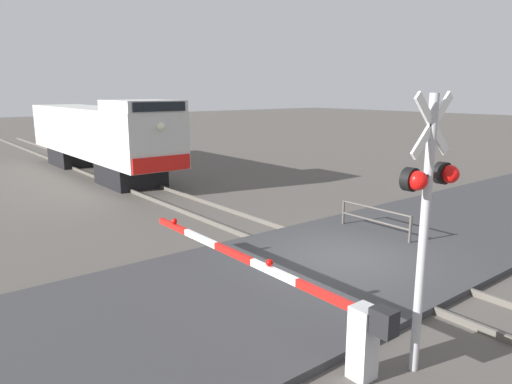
{
  "coord_description": "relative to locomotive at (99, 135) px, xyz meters",
  "views": [
    {
      "loc": [
        -8.93,
        -7.61,
        4.39
      ],
      "look_at": [
        -0.82,
        2.62,
        1.56
      ],
      "focal_mm": 33.02,
      "sensor_mm": 36.0,
      "label": 1
    }
  ],
  "objects": [
    {
      "name": "ground_plane",
      "position": [
        0.0,
        -16.97,
        -2.09
      ],
      "size": [
        160.0,
        160.0,
        0.0
      ],
      "primitive_type": "plane",
      "color": "#514C47"
    },
    {
      "name": "rail_track_left",
      "position": [
        -0.72,
        -16.97,
        -2.02
      ],
      "size": [
        0.08,
        80.0,
        0.15
      ],
      "primitive_type": "cube",
      "color": "#59544C",
      "rests_on": "ground_plane"
    },
    {
      "name": "rail_track_right",
      "position": [
        0.72,
        -16.97,
        -2.02
      ],
      "size": [
        0.08,
        80.0,
        0.15
      ],
      "primitive_type": "cube",
      "color": "#59544C",
      "rests_on": "ground_plane"
    },
    {
      "name": "road_surface",
      "position": [
        0.0,
        -16.97,
        -2.01
      ],
      "size": [
        36.0,
        6.03,
        0.16
      ],
      "primitive_type": "cube",
      "color": "#38383A",
      "rests_on": "ground_plane"
    },
    {
      "name": "locomotive",
      "position": [
        0.0,
        0.0,
        0.0
      ],
      "size": [
        2.75,
        14.66,
        3.98
      ],
      "color": "black",
      "rests_on": "ground_plane"
    },
    {
      "name": "crossing_signal",
      "position": [
        -2.73,
        -20.85,
        0.66
      ],
      "size": [
        1.18,
        0.33,
        4.38
      ],
      "color": "#ADADB2",
      "rests_on": "ground_plane"
    },
    {
      "name": "crossing_gate",
      "position": [
        -3.57,
        -19.38,
        -1.26
      ],
      "size": [
        0.36,
        7.13,
        1.3
      ],
      "color": "silver",
      "rests_on": "ground_plane"
    },
    {
      "name": "guard_railing",
      "position": [
        2.4,
        -16.07,
        -1.47
      ],
      "size": [
        0.08,
        2.55,
        0.95
      ],
      "color": "#4C4742",
      "rests_on": "ground_plane"
    }
  ]
}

